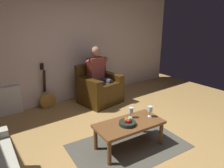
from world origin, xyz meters
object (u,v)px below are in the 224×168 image
at_px(wine_glass_near, 150,109).
at_px(armchair, 99,89).
at_px(person_seated, 99,73).
at_px(guitar, 47,98).
at_px(coffee_table, 129,126).
at_px(fruit_bowl, 127,122).
at_px(wine_glass_far, 131,111).

bearing_deg(wine_glass_near, armchair, -96.45).
height_order(person_seated, guitar, person_seated).
xyz_separation_m(coffee_table, fruit_bowl, (0.06, 0.03, 0.10)).
xyz_separation_m(armchair, coffee_table, (0.60, 1.74, 0.02)).
height_order(coffee_table, wine_glass_near, wine_glass_near).
bearing_deg(coffee_table, person_seated, -108.86).
bearing_deg(person_seated, coffee_table, 62.63).
height_order(person_seated, coffee_table, person_seated).
bearing_deg(armchair, coffee_table, 62.56).
xyz_separation_m(person_seated, guitar, (1.08, -0.42, -0.49)).
distance_m(wine_glass_near, fruit_bowl, 0.47).
distance_m(person_seated, wine_glass_near, 1.80).
relative_size(person_seated, coffee_table, 1.20).
relative_size(coffee_table, wine_glass_far, 6.34).
relative_size(wine_glass_near, fruit_bowl, 0.71).
xyz_separation_m(person_seated, wine_glass_far, (0.47, 1.63, -0.18)).
height_order(wine_glass_near, wine_glass_far, wine_glass_near).
bearing_deg(coffee_table, guitar, -77.31).
xyz_separation_m(coffee_table, wine_glass_far, (-0.13, -0.12, 0.18)).
height_order(guitar, wine_glass_far, guitar).
relative_size(armchair, wine_glass_far, 5.55).
distance_m(armchair, wine_glass_far, 1.70).
distance_m(coffee_table, guitar, 2.22).
distance_m(armchair, fruit_bowl, 1.89).
height_order(armchair, fruit_bowl, armchair).
xyz_separation_m(person_seated, coffee_table, (0.60, 1.75, -0.36)).
bearing_deg(wine_glass_far, fruit_bowl, 36.97).
bearing_deg(person_seated, fruit_bowl, 61.14).
xyz_separation_m(guitar, wine_glass_near, (-0.88, 2.20, 0.32)).
distance_m(guitar, wine_glass_far, 2.16).
relative_size(person_seated, fruit_bowl, 5.24).
height_order(coffee_table, guitar, guitar).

